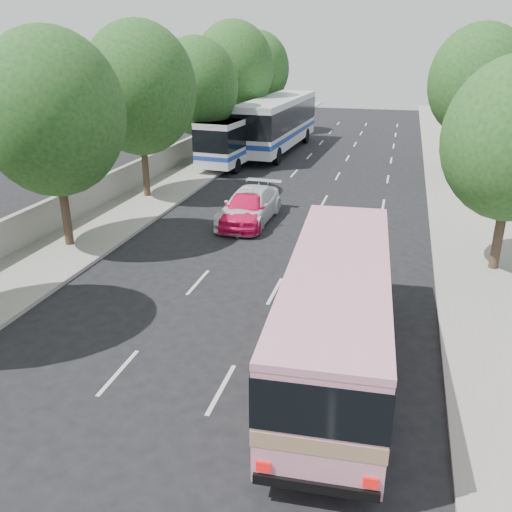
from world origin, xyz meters
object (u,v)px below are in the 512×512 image
(pink_taxi, at_px, (247,208))
(pink_bus, at_px, (337,305))
(white_pickup, at_px, (250,206))
(tour_coach_front, at_px, (243,133))
(tour_coach_rear, at_px, (278,120))

(pink_taxi, bearing_deg, pink_bus, -66.05)
(white_pickup, height_order, tour_coach_front, tour_coach_front)
(pink_bus, distance_m, pink_taxi, 12.72)
(pink_taxi, distance_m, tour_coach_rear, 18.47)
(pink_bus, height_order, white_pickup, pink_bus)
(pink_taxi, xyz_separation_m, tour_coach_front, (-4.30, 13.99, 1.23))
(tour_coach_front, xyz_separation_m, tour_coach_rear, (1.60, 4.20, 0.44))
(pink_bus, relative_size, tour_coach_rear, 0.71)
(pink_taxi, bearing_deg, tour_coach_front, 104.64)
(pink_taxi, relative_size, white_pickup, 0.88)
(pink_taxi, height_order, white_pickup, pink_taxi)
(pink_taxi, xyz_separation_m, white_pickup, (0.00, 0.40, -0.03))
(pink_bus, bearing_deg, tour_coach_front, 108.05)
(pink_bus, xyz_separation_m, tour_coach_rear, (-8.33, 29.54, 0.54))
(pink_bus, height_order, pink_taxi, pink_bus)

